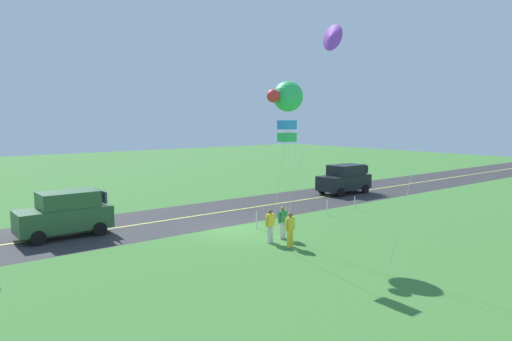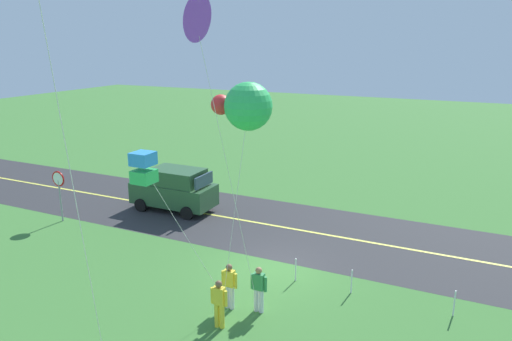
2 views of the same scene
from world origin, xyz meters
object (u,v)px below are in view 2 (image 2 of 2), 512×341
at_px(car_suv_foreground, 175,189).
at_px(person_adult_companion, 259,288).
at_px(kite_yellow_high, 144,168).
at_px(person_adult_near, 219,302).
at_px(kite_blue_mid, 195,19).
at_px(person_child_watcher, 229,285).
at_px(stop_sign, 59,186).
at_px(kite_red_low, 246,106).

xyz_separation_m(car_suv_foreground, person_adult_companion, (-8.15, 7.03, -0.29)).
bearing_deg(kite_yellow_high, person_adult_near, -137.34).
xyz_separation_m(car_suv_foreground, kite_blue_mid, (-8.00, 10.13, 7.98)).
relative_size(car_suv_foreground, kite_blue_mid, 0.45).
height_order(car_suv_foreground, person_child_watcher, car_suv_foreground).
xyz_separation_m(stop_sign, kite_blue_mid, (-12.13, 6.39, 7.33)).
bearing_deg(kite_blue_mid, kite_red_low, -89.06).
bearing_deg(person_adult_companion, kite_red_low, 161.17).
relative_size(stop_sign, kite_yellow_high, 0.44).
distance_m(car_suv_foreground, person_child_watcher, 10.20).
bearing_deg(kite_red_low, car_suv_foreground, -43.28).
xyz_separation_m(car_suv_foreground, person_child_watcher, (-7.17, 7.25, -0.29)).
height_order(stop_sign, kite_red_low, kite_red_low).
distance_m(person_adult_near, person_adult_companion, 1.52).
bearing_deg(person_adult_near, kite_blue_mid, 112.60).
xyz_separation_m(kite_red_low, kite_yellow_high, (2.01, 2.24, -1.52)).
xyz_separation_m(person_adult_near, person_child_watcher, (0.24, -1.12, 0.00)).
bearing_deg(kite_red_low, person_adult_near, 58.58).
height_order(person_adult_near, kite_blue_mid, kite_blue_mid).
distance_m(person_adult_companion, kite_yellow_high, 5.65).
distance_m(person_adult_near, kite_blue_mid, 8.48).
distance_m(person_adult_near, kite_red_low, 6.06).
distance_m(stop_sign, kite_yellow_high, 12.23).
bearing_deg(stop_sign, person_adult_companion, 165.00).
bearing_deg(car_suv_foreground, person_adult_companion, 139.19).
bearing_deg(car_suv_foreground, person_adult_near, 131.57).
bearing_deg(kite_blue_mid, stop_sign, -27.77).
bearing_deg(kite_yellow_high, kite_red_low, -131.97).
xyz_separation_m(car_suv_foreground, kite_yellow_high, (-5.94, 9.73, 4.16)).
xyz_separation_m(person_adult_near, person_adult_companion, (-0.73, -1.33, 0.00)).
bearing_deg(kite_yellow_high, car_suv_foreground, -58.58).
bearing_deg(person_adult_near, car_suv_foreground, -43.97).
bearing_deg(stop_sign, kite_red_low, 162.79).
distance_m(person_child_watcher, kite_blue_mid, 8.80).
relative_size(stop_sign, person_child_watcher, 1.60).
xyz_separation_m(kite_blue_mid, kite_yellow_high, (2.06, -0.40, -3.82)).
distance_m(person_child_watcher, kite_yellow_high, 5.24).
distance_m(car_suv_foreground, person_adult_near, 11.19).
bearing_deg(stop_sign, person_adult_near, 158.20).
bearing_deg(person_child_watcher, stop_sign, 106.26).
bearing_deg(stop_sign, kite_blue_mid, 152.23).
relative_size(person_adult_companion, person_child_watcher, 1.00).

